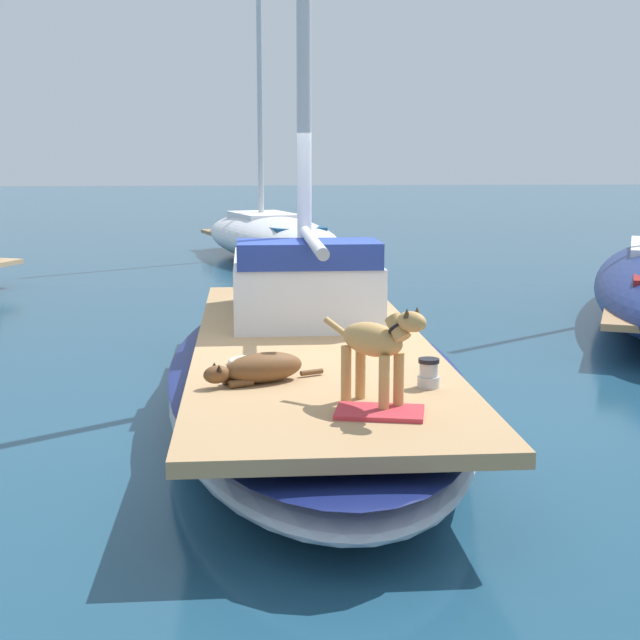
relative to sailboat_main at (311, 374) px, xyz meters
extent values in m
plane|color=navy|center=(0.00, 0.00, -0.34)|extent=(120.00, 120.00, 0.00)
ellipsoid|color=#B2B7C1|center=(0.00, 0.00, -0.06)|extent=(2.53, 7.21, 0.56)
ellipsoid|color=navy|center=(0.00, 0.00, 0.12)|extent=(2.55, 7.25, 0.08)
cube|color=tan|center=(0.00, 0.00, 0.27)|extent=(2.08, 6.63, 0.10)
cylinder|color=silver|center=(0.00, -0.20, 1.22)|extent=(0.10, 2.20, 0.10)
cube|color=silver|center=(0.01, 1.20, 0.62)|extent=(1.41, 2.21, 0.60)
cube|color=navy|center=(0.01, 0.43, 1.04)|extent=(1.33, 0.71, 0.24)
ellipsoid|color=tan|center=(0.24, -2.27, 0.77)|extent=(0.48, 0.55, 0.22)
cylinder|color=tan|center=(0.40, -2.38, 0.51)|extent=(0.07, 0.07, 0.38)
cylinder|color=tan|center=(0.29, -2.45, 0.51)|extent=(0.07, 0.07, 0.38)
cylinder|color=tan|center=(0.19, -2.08, 0.51)|extent=(0.07, 0.07, 0.38)
cylinder|color=tan|center=(0.08, -2.16, 0.51)|extent=(0.07, 0.07, 0.38)
cylinder|color=tan|center=(0.38, -2.46, 0.88)|extent=(0.20, 0.22, 0.19)
ellipsoid|color=tan|center=(0.45, -2.55, 0.94)|extent=(0.23, 0.25, 0.13)
cone|color=#45331C|center=(0.48, -2.53, 1.00)|extent=(0.05, 0.05, 0.06)
cone|color=#45331C|center=(0.41, -2.58, 1.00)|extent=(0.05, 0.05, 0.06)
torus|color=black|center=(0.38, -2.46, 0.88)|extent=(0.18, 0.17, 0.10)
cylinder|color=tan|center=(0.03, -1.97, 0.80)|extent=(0.17, 0.21, 0.12)
ellipsoid|color=brown|center=(-0.45, -1.58, 0.43)|extent=(0.65, 0.48, 0.22)
ellipsoid|color=brown|center=(-0.79, -1.73, 0.42)|extent=(0.24, 0.20, 0.13)
cone|color=black|center=(-0.78, -1.77, 0.48)|extent=(0.05, 0.05, 0.05)
cone|color=black|center=(-0.81, -1.68, 0.48)|extent=(0.05, 0.05, 0.05)
cylinder|color=brown|center=(-0.62, -1.72, 0.35)|extent=(0.19, 0.12, 0.06)
cylinder|color=brown|center=(-0.67, -1.61, 0.35)|extent=(0.19, 0.12, 0.06)
cylinder|color=brown|center=(-0.10, -1.42, 0.35)|extent=(0.18, 0.11, 0.04)
cylinder|color=#B7B7BC|center=(0.71, -1.82, 0.36)|extent=(0.16, 0.16, 0.08)
cylinder|color=#B7B7BC|center=(0.71, -1.82, 0.45)|extent=(0.13, 0.13, 0.10)
cylinder|color=black|center=(0.71, -1.82, 0.52)|extent=(0.15, 0.15, 0.03)
torus|color=beige|center=(-0.57, -0.99, 0.35)|extent=(0.32, 0.32, 0.04)
cube|color=#C6333D|center=(0.26, -2.49, 0.34)|extent=(0.62, 0.47, 0.03)
ellipsoid|color=white|center=(-0.04, 11.97, 0.16)|extent=(3.83, 6.68, 0.99)
cube|color=#A37A51|center=(-0.04, 11.97, 0.11)|extent=(3.25, 5.95, 0.08)
cube|color=silver|center=(-0.18, 12.43, 0.41)|extent=(1.66, 2.15, 0.52)
cube|color=navy|center=(0.27, 10.91, 0.33)|extent=(1.56, 2.12, 0.36)
cylinder|color=silver|center=(-0.22, 12.58, 3.60)|extent=(0.12, 0.12, 6.97)
camera|label=1|loc=(-0.57, -8.12, 1.97)|focal=51.71mm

